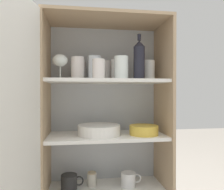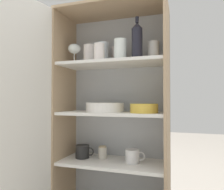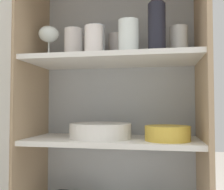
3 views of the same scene
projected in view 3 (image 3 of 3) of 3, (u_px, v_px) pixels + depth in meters
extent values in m
cube|color=#B2B7BC|center=(119.00, 132.00, 1.26)|extent=(0.74, 0.02, 1.36)
cube|color=tan|center=(32.00, 134.00, 1.16)|extent=(0.02, 0.35, 1.36)
cube|color=tan|center=(203.00, 137.00, 1.03)|extent=(0.02, 0.35, 1.36)
cube|color=white|center=(113.00, 141.00, 1.09)|extent=(0.71, 0.31, 0.02)
cube|color=white|center=(113.00, 60.00, 1.11)|extent=(0.71, 0.31, 0.02)
cylinder|color=silver|center=(83.00, 51.00, 1.24)|extent=(0.07, 0.07, 0.12)
cylinder|color=white|center=(128.00, 44.00, 1.12)|extent=(0.06, 0.06, 0.13)
cylinder|color=white|center=(179.00, 42.00, 1.08)|extent=(0.07, 0.07, 0.13)
cylinder|color=white|center=(96.00, 43.00, 1.14)|extent=(0.08, 0.08, 0.15)
cylinder|color=silver|center=(94.00, 40.00, 1.03)|extent=(0.07, 0.07, 0.11)
cylinder|color=white|center=(129.00, 37.00, 1.03)|extent=(0.08, 0.08, 0.13)
cylinder|color=silver|center=(117.00, 48.00, 1.20)|extent=(0.08, 0.08, 0.13)
cylinder|color=silver|center=(73.00, 45.00, 1.15)|extent=(0.08, 0.08, 0.14)
cylinder|color=white|center=(49.00, 59.00, 1.14)|extent=(0.06, 0.06, 0.01)
cylinder|color=white|center=(49.00, 50.00, 1.14)|extent=(0.01, 0.01, 0.07)
ellipsoid|color=white|center=(49.00, 34.00, 1.14)|extent=(0.09, 0.09, 0.07)
cylinder|color=black|center=(157.00, 29.00, 1.01)|extent=(0.07, 0.07, 0.19)
cylinder|color=white|center=(101.00, 137.00, 1.09)|extent=(0.26, 0.26, 0.01)
cylinder|color=white|center=(101.00, 135.00, 1.09)|extent=(0.26, 0.26, 0.01)
cylinder|color=white|center=(101.00, 133.00, 1.09)|extent=(0.26, 0.26, 0.01)
cylinder|color=white|center=(101.00, 131.00, 1.09)|extent=(0.26, 0.26, 0.01)
cylinder|color=white|center=(101.00, 129.00, 1.09)|extent=(0.26, 0.26, 0.01)
cylinder|color=white|center=(101.00, 126.00, 1.09)|extent=(0.26, 0.26, 0.01)
cylinder|color=white|center=(101.00, 124.00, 1.09)|extent=(0.26, 0.26, 0.01)
cylinder|color=gold|center=(167.00, 133.00, 1.02)|extent=(0.18, 0.18, 0.06)
torus|color=gold|center=(167.00, 127.00, 1.02)|extent=(0.17, 0.17, 0.01)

